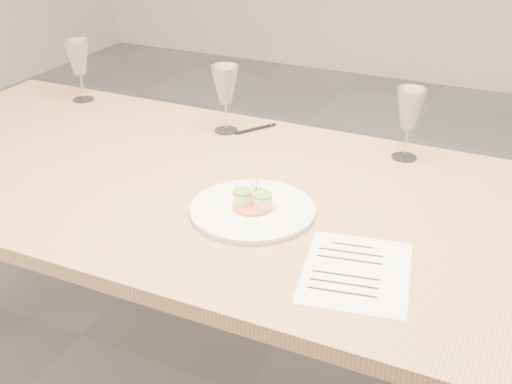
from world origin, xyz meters
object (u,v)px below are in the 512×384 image
at_px(ballpoint_pen, 256,129).
at_px(wine_glass_2, 409,110).
at_px(wine_glass_0, 78,59).
at_px(dining_table, 244,211).
at_px(wine_glass_1, 225,86).
at_px(dinner_plate, 253,209).
at_px(recipe_sheet, 356,272).

bearing_deg(ballpoint_pen, wine_glass_2, -57.82).
bearing_deg(wine_glass_0, wine_glass_2, -0.39).
relative_size(dining_table, wine_glass_1, 10.98).
relative_size(dinner_plate, wine_glass_0, 1.43).
bearing_deg(wine_glass_0, wine_glass_1, -4.23).
distance_m(recipe_sheet, wine_glass_2, 0.65).
distance_m(dining_table, ballpoint_pen, 0.43).
height_order(dining_table, ballpoint_pen, ballpoint_pen).
bearing_deg(ballpoint_pen, recipe_sheet, -106.63).
bearing_deg(wine_glass_1, recipe_sheet, -43.63).
bearing_deg(wine_glass_1, ballpoint_pen, 29.49).
height_order(wine_glass_1, wine_glass_2, wine_glass_1).
relative_size(wine_glass_0, wine_glass_1, 1.01).
bearing_deg(wine_glass_1, wine_glass_2, 3.72).
height_order(dinner_plate, wine_glass_0, wine_glass_0).
xyz_separation_m(dining_table, wine_glass_0, (-0.85, 0.39, 0.22)).
xyz_separation_m(wine_glass_0, wine_glass_2, (1.20, -0.01, -0.01)).
height_order(dinner_plate, wine_glass_1, wine_glass_1).
height_order(recipe_sheet, wine_glass_1, wine_glass_1).
height_order(recipe_sheet, ballpoint_pen, ballpoint_pen).
xyz_separation_m(dinner_plate, wine_glass_1, (-0.31, 0.46, 0.14)).
relative_size(wine_glass_0, wine_glass_2, 1.03).
height_order(dining_table, wine_glass_0, wine_glass_0).
bearing_deg(dining_table, wine_glass_2, 48.01).
bearing_deg(wine_glass_1, wine_glass_0, 175.77).
xyz_separation_m(ballpoint_pen, wine_glass_1, (-0.08, -0.05, 0.15)).
bearing_deg(wine_glass_0, dining_table, -24.78).
bearing_deg(dining_table, ballpoint_pen, 110.50).
xyz_separation_m(dining_table, wine_glass_2, (0.35, 0.38, 0.22)).
height_order(dining_table, recipe_sheet, recipe_sheet).
relative_size(dinner_plate, wine_glass_2, 1.48).
bearing_deg(ballpoint_pen, wine_glass_0, 123.58).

